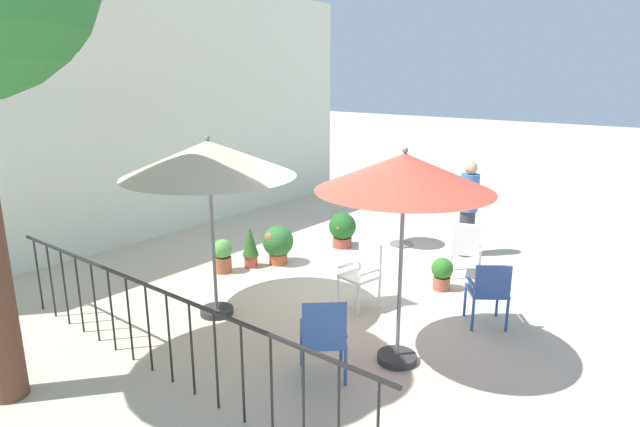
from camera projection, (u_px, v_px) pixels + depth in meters
name	position (u px, v px, depth m)	size (l,w,h in m)	color
ground_plane	(340.00, 285.00, 8.08)	(60.00, 60.00, 0.00)	beige
villa_facade	(154.00, 112.00, 10.11)	(10.70, 0.30, 4.81)	silver
terrace_railing	(157.00, 318.00, 5.48)	(0.03, 5.71, 1.01)	black
patio_umbrella_0	(404.00, 175.00, 5.41)	(1.85, 1.85, 2.39)	#2D2D2D
patio_umbrella_1	(209.00, 160.00, 6.58)	(2.17, 2.17, 2.38)	#2D2D2D
cafe_table_0	(402.00, 219.00, 9.84)	(0.79, 0.79, 0.73)	silver
patio_chair_0	(466.00, 247.00, 8.22)	(0.59, 0.56, 0.92)	white
patio_chair_1	(489.00, 289.00, 6.64)	(0.64, 0.64, 0.86)	#2D4C95
patio_chair_2	(323.00, 335.00, 5.46)	(0.66, 0.66, 0.92)	#2E4F90
patio_chair_3	(363.00, 270.00, 7.23)	(0.51, 0.50, 0.91)	white
potted_plant_0	(250.00, 246.00, 8.75)	(0.27, 0.27, 0.69)	#B14A3A
potted_plant_1	(223.00, 255.00, 8.54)	(0.32, 0.32, 0.55)	#A05438
potted_plant_2	(278.00, 243.00, 8.90)	(0.52, 0.52, 0.65)	#B25535
potted_plant_3	(442.00, 272.00, 7.85)	(0.32, 0.32, 0.49)	#A1553D
potted_plant_4	(342.00, 229.00, 9.77)	(0.50, 0.50, 0.65)	#A0483B
standing_person	(468.00, 208.00, 9.19)	(0.45, 0.45, 1.67)	#33333D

